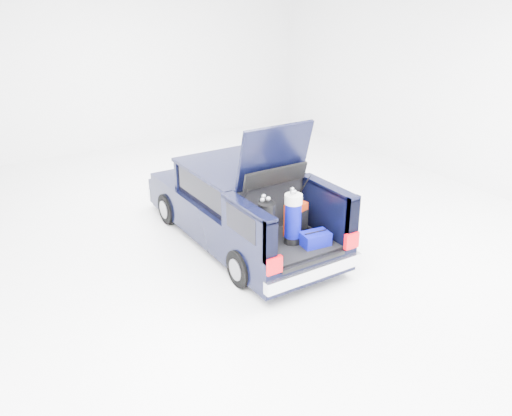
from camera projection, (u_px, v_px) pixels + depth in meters
ground at (242, 240)px, 10.14m from camera, size 14.00×14.00×0.00m
car at (238, 206)px, 9.95m from camera, size 1.87×4.65×2.47m
red_suitcase at (296, 220)px, 8.88m from camera, size 0.41×0.33×0.60m
black_golf_bag at (265, 227)px, 8.28m from camera, size 0.27×0.33×0.95m
blue_golf_bag at (293, 218)px, 8.58m from camera, size 0.32×0.32×0.94m
blue_duffel at (315, 239)px, 8.63m from camera, size 0.48×0.35×0.24m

